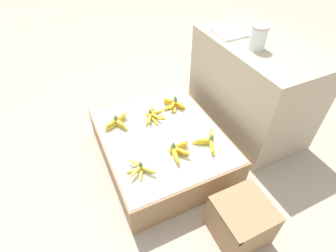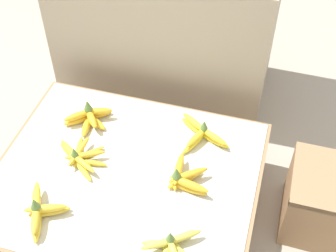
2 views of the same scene
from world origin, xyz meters
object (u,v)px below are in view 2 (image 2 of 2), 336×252
at_px(banana_bunch_front_midleft, 171,245).
at_px(banana_bunch_back_midleft, 201,134).
at_px(banana_bunch_middle_left, 80,157).
at_px(banana_bunch_back_left, 89,117).
at_px(wooden_crate, 324,201).
at_px(banana_bunch_middle_midleft, 184,178).
at_px(banana_bunch_front_left, 40,210).

xyz_separation_m(banana_bunch_front_midleft, banana_bunch_back_midleft, (-0.02, 0.52, 0.00)).
xyz_separation_m(banana_bunch_middle_left, banana_bunch_back_midleft, (0.43, 0.25, 0.01)).
xyz_separation_m(banana_bunch_middle_left, banana_bunch_back_left, (-0.04, 0.21, 0.01)).
height_order(wooden_crate, banana_bunch_back_midleft, banana_bunch_back_midleft).
relative_size(banana_bunch_middle_midleft, banana_bunch_back_left, 0.86).
bearing_deg(wooden_crate, banana_bunch_front_left, -156.64).
height_order(banana_bunch_front_midleft, banana_bunch_middle_midleft, banana_bunch_middle_midleft).
relative_size(banana_bunch_front_left, banana_bunch_front_midleft, 1.17).
distance_m(banana_bunch_front_left, banana_bunch_middle_midleft, 0.54).
bearing_deg(banana_bunch_front_midleft, wooden_crate, 40.01).
distance_m(banana_bunch_front_midleft, banana_bunch_back_left, 0.69).
bearing_deg(wooden_crate, banana_bunch_middle_midleft, -164.50).
distance_m(wooden_crate, banana_bunch_front_midleft, 0.69).
height_order(banana_bunch_back_left, banana_bunch_back_midleft, banana_bunch_back_left).
relative_size(banana_bunch_front_left, banana_bunch_middle_left, 1.00).
height_order(wooden_crate, banana_bunch_back_left, banana_bunch_back_left).
bearing_deg(wooden_crate, banana_bunch_back_midleft, 170.40).
bearing_deg(wooden_crate, banana_bunch_middle_left, -170.85).
relative_size(banana_bunch_front_left, banana_bunch_back_left, 1.18).
distance_m(wooden_crate, banana_bunch_middle_midleft, 0.58).
bearing_deg(banana_bunch_back_midleft, banana_bunch_middle_midleft, -92.42).
xyz_separation_m(banana_bunch_front_left, banana_bunch_front_midleft, (0.49, -0.00, -0.01)).
height_order(banana_bunch_front_left, banana_bunch_front_midleft, banana_bunch_front_left).
relative_size(banana_bunch_front_left, banana_bunch_middle_midleft, 1.38).
bearing_deg(banana_bunch_back_left, banana_bunch_back_midleft, 4.75).
xyz_separation_m(banana_bunch_middle_left, banana_bunch_middle_midleft, (0.42, 0.01, 0.01)).
bearing_deg(banana_bunch_front_left, banana_bunch_back_left, 91.42).
xyz_separation_m(banana_bunch_middle_midleft, banana_bunch_back_left, (-0.47, 0.20, -0.00)).
bearing_deg(banana_bunch_back_left, banana_bunch_front_midleft, -44.13).
height_order(wooden_crate, banana_bunch_front_left, banana_bunch_front_left).
bearing_deg(banana_bunch_middle_left, banana_bunch_middle_midleft, 0.68).
xyz_separation_m(wooden_crate, banana_bunch_front_midleft, (-0.51, -0.43, 0.14)).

